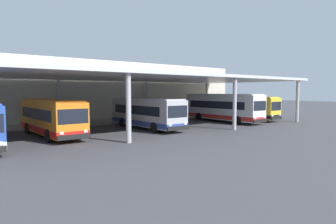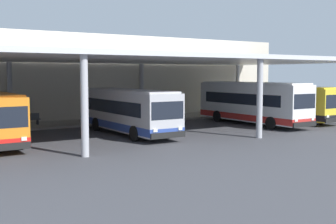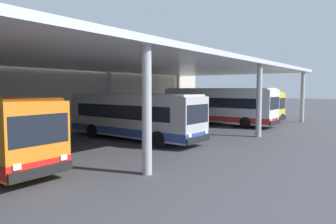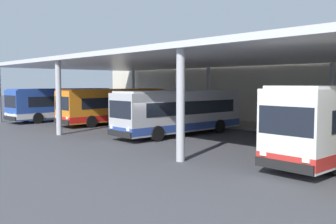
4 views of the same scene
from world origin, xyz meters
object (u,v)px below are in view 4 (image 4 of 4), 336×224
Objects in this scene: bus_second_bay at (114,106)px; trash_bin at (179,113)px; bus_nearest_bay at (62,104)px; bus_middle_bay at (180,112)px; bench_waiting at (204,115)px.

bus_second_bay is 7.03m from trash_bin.
bus_nearest_bay is 6.53m from bus_second_bay.
trash_bin is (-7.88, 7.61, -0.98)m from bus_middle_bay.
bus_nearest_bay is 1.01× the size of bus_second_bay.
bus_nearest_bay is 14.16m from bench_waiting.
bus_middle_bay is (9.41, -0.82, 0.00)m from bus_second_bay.
bench_waiting is 3.04m from trash_bin.
bus_nearest_bay reaches higher than trash_bin.
bus_second_bay is 8.52m from bench_waiting.
bus_nearest_bay is at bearing -175.63° from bus_middle_bay.
bus_nearest_bay is 1.01× the size of bus_middle_bay.
bus_nearest_bay is 5.93× the size of bench_waiting.
bus_middle_bay is 11.00m from trash_bin.
trash_bin reaches higher than bench_waiting.
bus_middle_bay is at bearing -44.00° from trash_bin.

